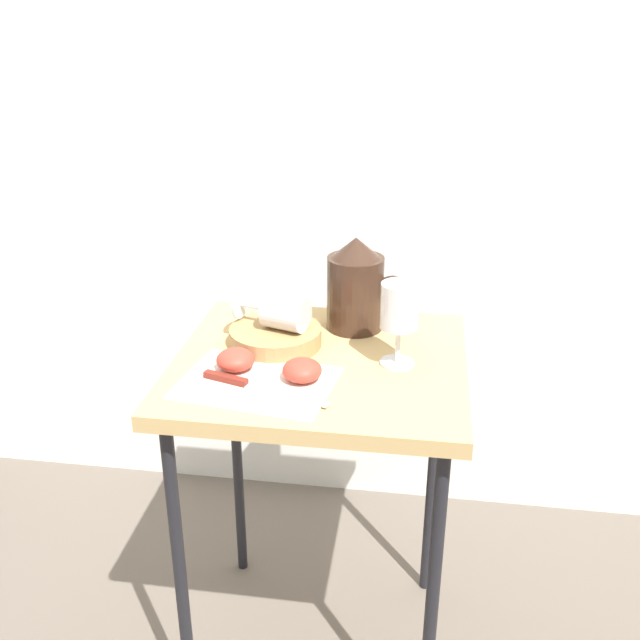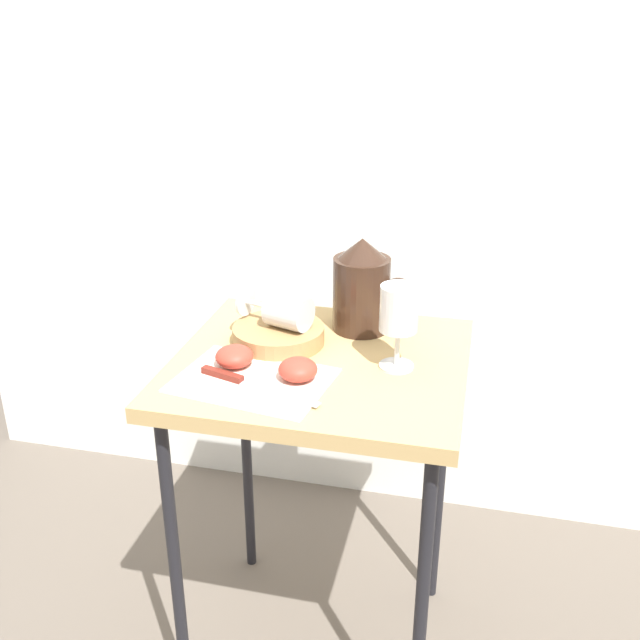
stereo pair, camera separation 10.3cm
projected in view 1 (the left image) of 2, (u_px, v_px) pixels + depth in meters
The scene contains 10 objects.
curtain_drape at pixel (356, 105), 1.73m from camera, with size 2.40×0.03×2.22m, color white.
table at pixel (320, 393), 1.39m from camera, with size 0.54×0.50×0.72m.
linen_napkin at pixel (257, 383), 1.27m from camera, with size 0.26×0.19×0.00m, color silver.
basket_tray at pixel (275, 336), 1.41m from camera, with size 0.18×0.18×0.04m, color #AD8451.
pitcher at pixel (356, 292), 1.46m from camera, with size 0.17×0.11×0.19m.
wine_glass_upright at pixel (399, 312), 1.29m from camera, with size 0.07×0.07×0.16m.
wine_glass_tipped_near at pixel (283, 312), 1.38m from camera, with size 0.16×0.11×0.07m.
apple_half_left at pixel (236, 360), 1.30m from camera, with size 0.07×0.07×0.04m, color #CC3D2D.
apple_half_right at pixel (302, 370), 1.26m from camera, with size 0.07×0.07×0.04m, color #CC3D2D.
knife at pixel (246, 384), 1.25m from camera, with size 0.23×0.08×0.01m.
Camera 1 is at (0.18, -1.20, 1.33)m, focal length 40.55 mm.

